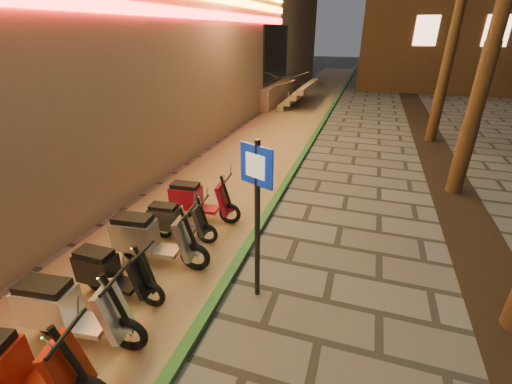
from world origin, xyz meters
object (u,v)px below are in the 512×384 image
(scooter_5, at_px, (67,310))
(scooter_8, at_px, (175,221))
(scooter_4, at_px, (11,369))
(scooter_9, at_px, (197,200))
(pedestrian_sign, at_px, (257,202))
(scooter_6, at_px, (110,272))
(scooter_7, at_px, (149,238))

(scooter_5, distance_m, scooter_8, 2.78)
(scooter_4, xyz_separation_m, scooter_9, (-0.01, 4.59, -0.06))
(pedestrian_sign, height_order, scooter_4, pedestrian_sign)
(scooter_6, bearing_deg, scooter_9, 86.58)
(scooter_5, distance_m, scooter_6, 0.93)
(scooter_6, bearing_deg, scooter_7, 83.23)
(pedestrian_sign, bearing_deg, scooter_9, 161.09)
(scooter_5, distance_m, scooter_7, 1.88)
(scooter_8, distance_m, scooter_9, 0.90)
(scooter_8, bearing_deg, scooter_5, -96.21)
(scooter_4, height_order, scooter_8, scooter_4)
(scooter_5, relative_size, scooter_6, 1.17)
(scooter_8, height_order, scooter_9, scooter_9)
(scooter_6, relative_size, scooter_7, 0.85)
(scooter_5, xyz_separation_m, scooter_8, (0.05, 2.77, -0.11))
(scooter_4, height_order, scooter_6, scooter_4)
(scooter_4, bearing_deg, scooter_7, 79.84)
(scooter_8, bearing_deg, scooter_9, 81.58)
(scooter_8, relative_size, scooter_9, 0.89)
(scooter_5, relative_size, scooter_8, 1.24)
(scooter_4, bearing_deg, scooter_5, 84.97)
(pedestrian_sign, xyz_separation_m, scooter_6, (-2.26, -0.78, -1.26))
(scooter_4, height_order, scooter_5, scooter_4)
(pedestrian_sign, xyz_separation_m, scooter_8, (-2.14, 1.06, -1.30))
(scooter_6, bearing_deg, scooter_8, 86.44)
(scooter_7, bearing_deg, scooter_6, -102.77)
(scooter_9, bearing_deg, scooter_8, -98.05)
(scooter_6, xyz_separation_m, scooter_9, (0.17, 2.74, 0.03))
(scooter_4, height_order, scooter_9, scooter_4)
(scooter_6, height_order, scooter_9, scooter_9)
(scooter_5, bearing_deg, scooter_6, 87.13)
(scooter_6, bearing_deg, scooter_5, -85.62)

